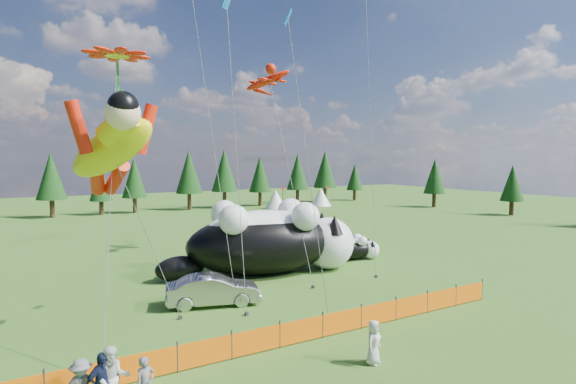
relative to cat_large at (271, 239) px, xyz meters
name	(u,v)px	position (x,y,z in m)	size (l,w,h in m)	color
ground	(267,319)	(-4.04, -7.29, -2.21)	(160.00, 160.00, 0.00)	#123C0A
safety_fence	(302,331)	(-4.04, -10.29, -1.71)	(22.06, 0.06, 1.10)	#262626
tree_line	(111,184)	(-4.04, 37.71, 1.79)	(90.00, 4.00, 8.00)	black
festival_tents	(204,203)	(6.96, 32.71, -0.81)	(50.00, 3.20, 2.80)	white
cat_large	(271,239)	(0.00, 0.00, 0.00)	(12.79, 6.33, 4.65)	black
cat_small	(351,248)	(6.83, 0.58, -1.36)	(4.79, 2.87, 1.79)	black
car	(213,290)	(-5.44, -4.12, -1.45)	(1.62, 4.63, 1.53)	#A9AAAE
spectator_a	(145,384)	(-10.51, -12.14, -1.41)	(0.59, 0.38, 1.61)	slate
spectator_b	(113,380)	(-11.33, -11.76, -1.23)	(0.95, 0.56, 1.96)	silver
spectator_c	(102,384)	(-11.62, -11.75, -1.29)	(1.08, 0.55, 1.84)	#141C39
spectator_e	(374,342)	(-2.79, -13.12, -1.42)	(0.77, 0.50, 1.58)	silver
superhero_kite	(111,149)	(-10.45, -6.79, 5.48)	(6.44, 6.55, 10.23)	yellow
gecko_kite	(268,80)	(3.38, 6.91, 11.29)	(5.83, 13.98, 17.58)	red
flower_kite	(117,58)	(-9.68, -3.97, 9.49)	(3.67, 7.60, 13.14)	red
diamond_kite_a	(227,15)	(-4.01, -2.83, 12.52)	(1.22, 4.15, 16.32)	#0C66B9
diamond_kite_c	(290,31)	(-2.79, -7.16, 10.85)	(1.38, 2.58, 14.44)	#0C66B9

